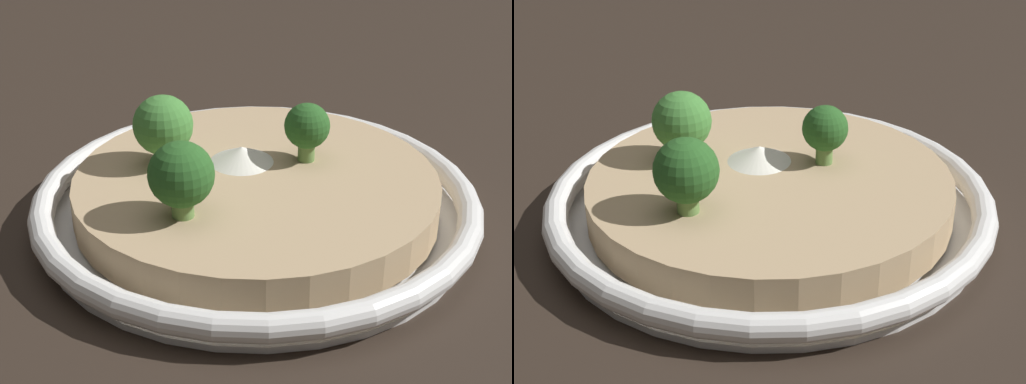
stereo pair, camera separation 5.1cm
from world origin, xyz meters
The scene contains 6 objects.
ground_plane centered at (0.00, 0.00, 0.00)m, with size 6.00×6.00×0.00m, color #2D231C.
risotto_bowl centered at (0.00, 0.00, 0.02)m, with size 0.29×0.29×0.03m.
cheese_sprinkle centered at (-0.02, 0.00, 0.04)m, with size 0.04×0.04×0.01m.
broccoli_front_left centered at (-0.04, -0.05, 0.06)m, with size 0.04×0.04×0.05m.
broccoli_back_left centered at (-0.01, 0.04, 0.06)m, with size 0.03×0.03×0.04m.
broccoli_front centered at (0.03, -0.06, 0.06)m, with size 0.04×0.04×0.05m.
Camera 1 is at (0.41, -0.19, 0.26)m, focal length 55.00 mm.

